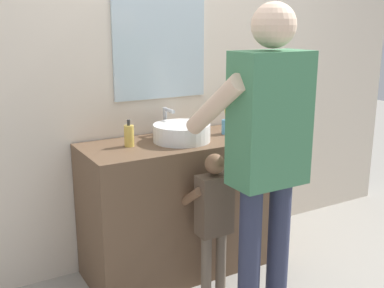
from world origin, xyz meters
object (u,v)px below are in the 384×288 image
adult_parent (267,139)px  child_toddler (213,213)px  toothbrush_cup (227,126)px  soap_bottle (129,136)px

adult_parent → child_toddler: bearing=114.4°
toothbrush_cup → adult_parent: size_ratio=0.12×
toothbrush_cup → child_toddler: (-0.36, -0.41, -0.41)m
soap_bottle → child_toddler: size_ratio=0.18×
soap_bottle → child_toddler: (0.34, -0.43, -0.42)m
soap_bottle → adult_parent: (0.47, -0.73, 0.08)m
child_toddler → adult_parent: bearing=-65.6°
soap_bottle → adult_parent: size_ratio=0.10×
toothbrush_cup → soap_bottle: 0.70m
toothbrush_cup → child_toddler: toothbrush_cup is taller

